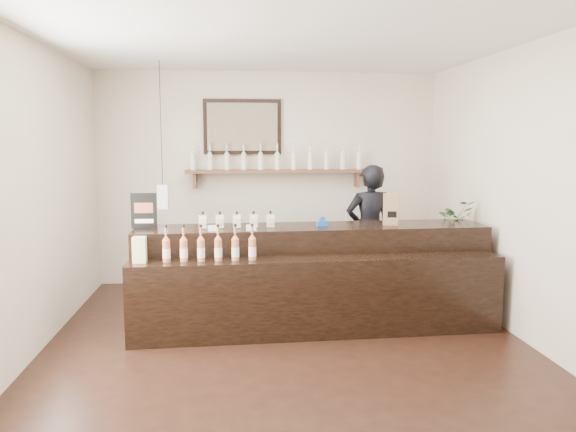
{
  "coord_description": "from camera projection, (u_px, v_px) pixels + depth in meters",
  "views": [
    {
      "loc": [
        -0.51,
        -5.02,
        1.89
      ],
      "look_at": [
        0.07,
        0.7,
        1.12
      ],
      "focal_mm": 35.0,
      "sensor_mm": 36.0,
      "label": 1
    }
  ],
  "objects": [
    {
      "name": "ground",
      "position": [
        288.0,
        345.0,
        5.25
      ],
      "size": [
        5.0,
        5.0,
        0.0
      ],
      "primitive_type": "plane",
      "color": "black",
      "rests_on": "ground"
    },
    {
      "name": "room_shell",
      "position": [
        288.0,
        162.0,
        5.03
      ],
      "size": [
        5.0,
        5.0,
        5.0
      ],
      "color": "beige",
      "rests_on": "ground"
    },
    {
      "name": "back_wall_decor",
      "position": [
        258.0,
        152.0,
        7.34
      ],
      "size": [
        2.66,
        0.96,
        1.69
      ],
      "color": "brown",
      "rests_on": "ground"
    },
    {
      "name": "counter",
      "position": [
        313.0,
        280.0,
        5.78
      ],
      "size": [
        3.65,
        1.06,
        1.19
      ],
      "color": "black",
      "rests_on": "ground"
    },
    {
      "name": "promo_sign",
      "position": [
        144.0,
        211.0,
        5.64
      ],
      "size": [
        0.26,
        0.03,
        0.36
      ],
      "color": "black",
      "rests_on": "counter"
    },
    {
      "name": "paper_bag",
      "position": [
        391.0,
        209.0,
        5.89
      ],
      "size": [
        0.17,
        0.14,
        0.33
      ],
      "color": "brown",
      "rests_on": "counter"
    },
    {
      "name": "tape_dispenser",
      "position": [
        322.0,
        222.0,
        5.82
      ],
      "size": [
        0.12,
        0.06,
        0.1
      ],
      "color": "#1756A2",
      "rests_on": "counter"
    },
    {
      "name": "side_cabinet",
      "position": [
        453.0,
        273.0,
        6.41
      ],
      "size": [
        0.47,
        0.6,
        0.79
      ],
      "color": "brown",
      "rests_on": "ground"
    },
    {
      "name": "potted_plant",
      "position": [
        455.0,
        220.0,
        6.33
      ],
      "size": [
        0.48,
        0.44,
        0.44
      ],
      "primitive_type": "imported",
      "rotation": [
        0.0,
        0.0,
        0.29
      ],
      "color": "#355F26",
      "rests_on": "side_cabinet"
    },
    {
      "name": "shopkeeper",
      "position": [
        369.0,
        223.0,
        6.77
      ],
      "size": [
        0.72,
        0.52,
        1.83
      ],
      "primitive_type": "imported",
      "rotation": [
        0.0,
        0.0,
        3.27
      ],
      "color": "black",
      "rests_on": "ground"
    }
  ]
}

